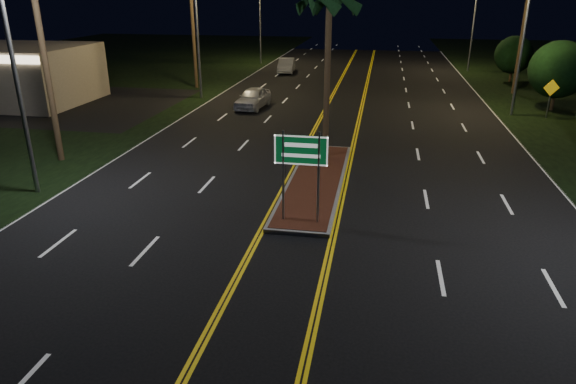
% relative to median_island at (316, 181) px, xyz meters
% --- Properties ---
extents(ground, '(120.00, 120.00, 0.00)m').
position_rel_median_island_xyz_m(ground, '(0.00, -7.00, -0.08)').
color(ground, black).
rests_on(ground, ground).
extents(median_island, '(2.25, 10.25, 0.17)m').
position_rel_median_island_xyz_m(median_island, '(0.00, 0.00, 0.00)').
color(median_island, gray).
rests_on(median_island, ground).
extents(highway_sign, '(1.80, 0.08, 3.20)m').
position_rel_median_island_xyz_m(highway_sign, '(0.00, -4.20, 2.32)').
color(highway_sign, gray).
rests_on(highway_sign, ground).
extents(streetlight_left_near, '(1.91, 0.44, 9.00)m').
position_rel_median_island_xyz_m(streetlight_left_near, '(-10.61, -3.00, 5.57)').
color(streetlight_left_near, gray).
rests_on(streetlight_left_near, ground).
extents(streetlight_left_mid, '(1.91, 0.44, 9.00)m').
position_rel_median_island_xyz_m(streetlight_left_mid, '(-10.61, 17.00, 5.57)').
color(streetlight_left_mid, gray).
rests_on(streetlight_left_mid, ground).
extents(streetlight_left_far, '(1.91, 0.44, 9.00)m').
position_rel_median_island_xyz_m(streetlight_left_far, '(-10.61, 37.00, 5.57)').
color(streetlight_left_far, gray).
rests_on(streetlight_left_far, ground).
extents(streetlight_right_mid, '(1.91, 0.44, 9.00)m').
position_rel_median_island_xyz_m(streetlight_right_mid, '(10.61, 15.00, 5.57)').
color(streetlight_right_mid, gray).
rests_on(streetlight_right_mid, ground).
extents(streetlight_right_far, '(1.91, 0.44, 9.00)m').
position_rel_median_island_xyz_m(streetlight_right_far, '(10.61, 35.00, 5.57)').
color(streetlight_right_far, gray).
rests_on(streetlight_right_far, ground).
extents(shrub_mid, '(3.78, 3.78, 4.62)m').
position_rel_median_island_xyz_m(shrub_mid, '(14.00, 17.00, 2.64)').
color(shrub_mid, '#382819').
rests_on(shrub_mid, ground).
extents(shrub_far, '(3.24, 3.24, 3.96)m').
position_rel_median_island_xyz_m(shrub_far, '(13.80, 29.00, 2.25)').
color(shrub_far, '#382819').
rests_on(shrub_far, ground).
extents(car_near, '(2.59, 5.07, 1.63)m').
position_rel_median_island_xyz_m(car_near, '(-6.21, 14.08, 0.73)').
color(car_near, '#B8BABF').
rests_on(car_near, ground).
extents(car_far, '(2.54, 5.03, 1.62)m').
position_rel_median_island_xyz_m(car_far, '(-6.93, 30.77, 0.72)').
color(car_far, silver).
rests_on(car_far, ground).
extents(warning_sign, '(1.01, 0.24, 2.45)m').
position_rel_median_island_xyz_m(warning_sign, '(13.00, 14.46, 1.50)').
color(warning_sign, gray).
rests_on(warning_sign, ground).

